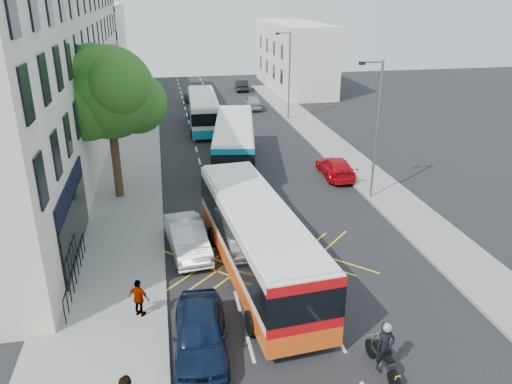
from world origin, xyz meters
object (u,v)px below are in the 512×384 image
lamp_far (288,71)px  distant_car_grey (198,98)px  parked_car_silver (187,237)px  lamp_near (376,124)px  street_tree (108,94)px  red_hatchback (336,167)px  bus_mid (234,144)px  distant_car_silver (253,102)px  distant_car_dark (242,85)px  pedestrian_far (139,298)px  motorbike (384,350)px  bus_far (203,111)px  bus_near (257,240)px  parked_car_blue (200,333)px

lamp_far → distant_car_grey: bearing=132.9°
parked_car_silver → lamp_near: bearing=15.3°
street_tree → red_hatchback: 15.15m
lamp_near → lamp_far: (0.00, 20.00, 0.00)m
bus_mid → distant_car_silver: size_ratio=2.82×
lamp_near → distant_car_silver: (-2.39, 25.39, -3.92)m
red_hatchback → distant_car_dark: distant_car_dark is taller
red_hatchback → pedestrian_far: 18.43m
street_tree → motorbike: (9.35, -16.85, -5.38)m
motorbike → distant_car_silver: (2.97, 39.28, -0.21)m
street_tree → lamp_far: 22.57m
lamp_far → distant_car_grey: 12.16m
lamp_far → pedestrian_far: lamp_far is taller
bus_mid → distant_car_silver: (4.63, 17.98, -0.98)m
bus_far → pedestrian_far: 28.63m
bus_mid → bus_near: bearing=-85.4°
motorbike → distant_car_grey: motorbike is taller
bus_mid → parked_car_blue: bearing=-92.7°
parked_car_silver → distant_car_silver: parked_car_silver is taller
parked_car_blue → distant_car_dark: size_ratio=1.11×
parked_car_silver → motorbike: bearing=-65.4°
pedestrian_far → bus_near: bearing=-121.5°
lamp_far → distant_car_silver: 7.08m
bus_mid → distant_car_silver: bus_mid is taller
parked_car_blue → parked_car_silver: (0.00, 7.22, -0.01)m
lamp_far → red_hatchback: lamp_far is taller
motorbike → parked_car_silver: 11.00m
lamp_near → motorbike: size_ratio=3.67×
parked_car_silver → pedestrian_far: pedestrian_far is taller
bus_far → motorbike: 32.74m
bus_near → motorbike: 7.35m
distant_car_grey → bus_near: bearing=-98.2°
distant_car_dark → pedestrian_far: size_ratio=2.65×
parked_car_blue → parked_car_silver: 7.22m
bus_far → parked_car_silver: bus_far is taller
bus_mid → distant_car_silver: bearing=84.8°
bus_near → distant_car_dark: (6.38, 43.04, -1.07)m
parked_car_silver → pedestrian_far: 5.37m
lamp_near → parked_car_blue: size_ratio=1.77×
bus_mid → parked_car_silver: (-4.07, -11.92, -0.92)m
distant_car_silver → motorbike: bearing=88.6°
bus_near → bus_far: bearing=84.8°
red_hatchback → distant_car_grey: size_ratio=0.89×
street_tree → lamp_near: size_ratio=1.10×
parked_car_silver → red_hatchback: parked_car_silver is taller
lamp_far → street_tree: bearing=-130.8°
distant_car_grey → distant_car_silver: bearing=-36.7°
lamp_near → bus_far: 20.66m
lamp_far → bus_far: size_ratio=0.76×
bus_far → distant_car_dark: (6.30, 17.14, -0.87)m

